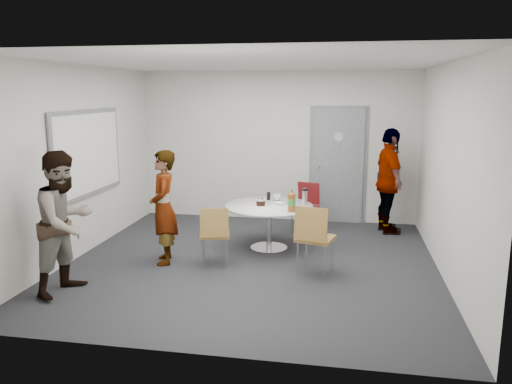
% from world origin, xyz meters
% --- Properties ---
extents(floor, '(5.00, 5.00, 0.00)m').
position_xyz_m(floor, '(0.00, 0.00, 0.00)').
color(floor, '#232327').
rests_on(floor, ground).
extents(ceiling, '(5.00, 5.00, 0.00)m').
position_xyz_m(ceiling, '(0.00, 0.00, 2.70)').
color(ceiling, silver).
rests_on(ceiling, wall_back).
extents(wall_back, '(5.00, 0.00, 5.00)m').
position_xyz_m(wall_back, '(0.00, 2.50, 1.35)').
color(wall_back, silver).
rests_on(wall_back, floor).
extents(wall_left, '(0.00, 5.00, 5.00)m').
position_xyz_m(wall_left, '(-2.50, 0.00, 1.35)').
color(wall_left, silver).
rests_on(wall_left, floor).
extents(wall_right, '(0.00, 5.00, 5.00)m').
position_xyz_m(wall_right, '(2.50, 0.00, 1.35)').
color(wall_right, silver).
rests_on(wall_right, floor).
extents(wall_front, '(5.00, 0.00, 5.00)m').
position_xyz_m(wall_front, '(0.00, -2.50, 1.35)').
color(wall_front, silver).
rests_on(wall_front, floor).
extents(door, '(1.02, 0.17, 2.12)m').
position_xyz_m(door, '(1.10, 2.48, 1.03)').
color(door, slate).
rests_on(door, wall_back).
extents(whiteboard, '(0.04, 1.90, 1.25)m').
position_xyz_m(whiteboard, '(-2.46, 0.20, 1.45)').
color(whiteboard, slate).
rests_on(whiteboard, wall_left).
extents(table, '(1.30, 1.30, 1.00)m').
position_xyz_m(table, '(0.17, 0.66, 0.59)').
color(table, white).
rests_on(table, floor).
extents(chair_near_left, '(0.48, 0.51, 0.83)m').
position_xyz_m(chair_near_left, '(-0.47, -0.22, 0.50)').
color(chair_near_left, brown).
rests_on(chair_near_left, floor).
extents(chair_near_right, '(0.54, 0.57, 0.93)m').
position_xyz_m(chair_near_right, '(0.86, -0.35, 0.57)').
color(chair_near_right, brown).
rests_on(chair_near_right, floor).
extents(chair_far, '(0.49, 0.52, 0.83)m').
position_xyz_m(chair_far, '(0.61, 1.76, 0.50)').
color(chair_far, maroon).
rests_on(chair_far, floor).
extents(person_main, '(0.55, 0.66, 1.56)m').
position_xyz_m(person_main, '(-1.19, -0.18, 0.78)').
color(person_main, '#A5C6EA').
rests_on(person_main, floor).
extents(person_left, '(0.81, 0.95, 1.68)m').
position_xyz_m(person_left, '(-1.95, -1.35, 0.84)').
color(person_left, white).
rests_on(person_left, floor).
extents(person_right, '(0.66, 1.10, 1.75)m').
position_xyz_m(person_right, '(1.95, 1.90, 0.88)').
color(person_right, black).
rests_on(person_right, floor).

